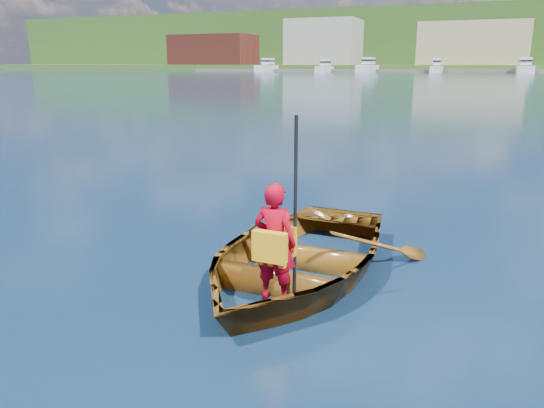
{
  "coord_description": "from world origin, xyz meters",
  "views": [
    {
      "loc": [
        0.98,
        -5.78,
        2.4
      ],
      "look_at": [
        -1.23,
        -0.31,
        0.83
      ],
      "focal_mm": 35.0,
      "sensor_mm": 36.0,
      "label": 1
    }
  ],
  "objects": [
    {
      "name": "ground",
      "position": [
        0.0,
        0.0,
        0.0
      ],
      "size": [
        600.0,
        600.0,
        0.0
      ],
      "color": "#0E2543",
      "rests_on": "ground"
    },
    {
      "name": "waterfront_buildings",
      "position": [
        -7.74,
        165.0,
        7.74
      ],
      "size": [
        202.0,
        16.0,
        14.0
      ],
      "color": "brown",
      "rests_on": "ground"
    },
    {
      "name": "marina_yachts",
      "position": [
        6.74,
        143.31,
        1.41
      ],
      "size": [
        141.1,
        14.0,
        4.42
      ],
      "color": "silver",
      "rests_on": "ground"
    },
    {
      "name": "shoreline",
      "position": [
        0.0,
        236.61,
        10.32
      ],
      "size": [
        400.0,
        140.0,
        22.0
      ],
      "color": "#395224",
      "rests_on": "ground"
    },
    {
      "name": "dock",
      "position": [
        -5.29,
        148.0,
        0.4
      ],
      "size": [
        160.05,
        8.67,
        0.8
      ],
      "color": "brown",
      "rests_on": "ground"
    },
    {
      "name": "child_paddler",
      "position": [
        -0.83,
        -1.22,
        0.7
      ],
      "size": [
        0.45,
        0.35,
        1.84
      ],
      "color": "#AC0317",
      "rests_on": "ground"
    },
    {
      "name": "hillside_trees",
      "position": [
        -0.02,
        232.62,
        16.79
      ],
      "size": [
        270.01,
        82.41,
        23.77
      ],
      "color": "#382314",
      "rests_on": "ground"
    },
    {
      "name": "rowboat",
      "position": [
        -0.94,
        -0.31,
        0.24
      ],
      "size": [
        2.85,
        3.86,
        0.77
      ],
      "color": "#6F3A0B",
      "rests_on": "ground"
    }
  ]
}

